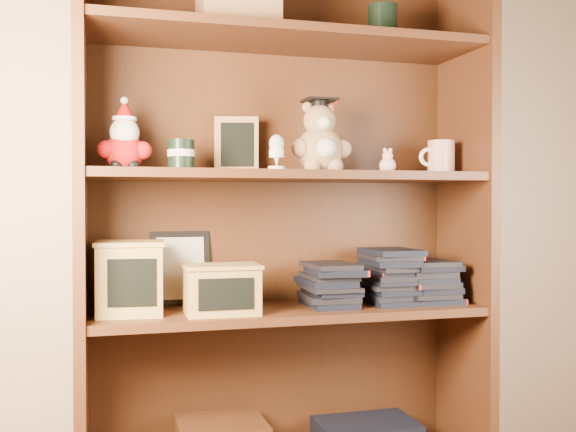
# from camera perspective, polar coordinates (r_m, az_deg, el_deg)

# --- Properties ---
(bookcase) EXTENTS (1.20, 0.35, 1.60)m
(bookcase) POSITION_cam_1_polar(r_m,az_deg,el_deg) (2.03, -0.46, -1.14)
(bookcase) COLOR #492714
(bookcase) RESTS_ON ground
(shelf_lower) EXTENTS (1.14, 0.33, 0.02)m
(shelf_lower) POSITION_cam_1_polar(r_m,az_deg,el_deg) (2.01, 0.00, -8.09)
(shelf_lower) COLOR #492714
(shelf_lower) RESTS_ON ground
(shelf_upper) EXTENTS (1.14, 0.33, 0.02)m
(shelf_upper) POSITION_cam_1_polar(r_m,az_deg,el_deg) (1.98, 0.00, 3.40)
(shelf_upper) COLOR #492714
(shelf_upper) RESTS_ON ground
(santa_plush) EXTENTS (0.15, 0.11, 0.21)m
(santa_plush) POSITION_cam_1_polar(r_m,az_deg,el_deg) (1.91, -13.67, 6.09)
(santa_plush) COLOR #A50F0F
(santa_plush) RESTS_ON shelf_upper
(teachers_tin) EXTENTS (0.08, 0.08, 0.09)m
(teachers_tin) POSITION_cam_1_polar(r_m,az_deg,el_deg) (1.93, -9.02, 5.14)
(teachers_tin) COLOR black
(teachers_tin) RESTS_ON shelf_upper
(chalkboard_plaque) EXTENTS (0.13, 0.09, 0.17)m
(chalkboard_plaque) POSITION_cam_1_polar(r_m,az_deg,el_deg) (2.07, -4.38, 5.94)
(chalkboard_plaque) COLOR #9E7547
(chalkboard_plaque) RESTS_ON shelf_upper
(egg_cup) EXTENTS (0.05, 0.05, 0.10)m
(egg_cup) POSITION_cam_1_polar(r_m,az_deg,el_deg) (1.90, -0.97, 5.52)
(egg_cup) COLOR white
(egg_cup) RESTS_ON shelf_upper
(grad_teddy_bear) EXTENTS (0.18, 0.16, 0.22)m
(grad_teddy_bear) POSITION_cam_1_polar(r_m,az_deg,el_deg) (2.01, 2.74, 6.15)
(grad_teddy_bear) COLOR #A27E55
(grad_teddy_bear) RESTS_ON shelf_upper
(pink_figurine) EXTENTS (0.05, 0.05, 0.08)m
(pink_figurine) POSITION_cam_1_polar(r_m,az_deg,el_deg) (2.09, 8.42, 4.43)
(pink_figurine) COLOR beige
(pink_figurine) RESTS_ON shelf_upper
(teacher_mug) EXTENTS (0.12, 0.08, 0.10)m
(teacher_mug) POSITION_cam_1_polar(r_m,az_deg,el_deg) (2.17, 12.78, 4.87)
(teacher_mug) COLOR silver
(teacher_mug) RESTS_ON shelf_upper
(certificate_frame) EXTENTS (0.18, 0.05, 0.22)m
(certificate_frame) POSITION_cam_1_polar(r_m,az_deg,el_deg) (2.07, -9.11, -4.37)
(certificate_frame) COLOR black
(certificate_frame) RESTS_ON shelf_lower
(treats_box) EXTENTS (0.20, 0.20, 0.20)m
(treats_box) POSITION_cam_1_polar(r_m,az_deg,el_deg) (1.92, -13.19, -5.07)
(treats_box) COLOR #B28E49
(treats_box) RESTS_ON shelf_lower
(pencils_box) EXTENTS (0.21, 0.15, 0.14)m
(pencils_box) POSITION_cam_1_polar(r_m,az_deg,el_deg) (1.88, -5.64, -6.15)
(pencils_box) COLOR #B28E49
(pencils_box) RESTS_ON shelf_lower
(book_stack_left) EXTENTS (0.14, 0.20, 0.13)m
(book_stack_left) POSITION_cam_1_polar(r_m,az_deg,el_deg) (2.03, 3.54, -5.79)
(book_stack_left) COLOR black
(book_stack_left) RESTS_ON shelf_lower
(book_stack_mid) EXTENTS (0.14, 0.20, 0.18)m
(book_stack_mid) POSITION_cam_1_polar(r_m,az_deg,el_deg) (2.10, 8.66, -4.91)
(book_stack_mid) COLOR black
(book_stack_mid) RESTS_ON shelf_lower
(book_stack_right) EXTENTS (0.14, 0.20, 0.13)m
(book_stack_right) POSITION_cam_1_polar(r_m,az_deg,el_deg) (2.16, 11.72, -5.40)
(book_stack_right) COLOR black
(book_stack_right) RESTS_ON shelf_lower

